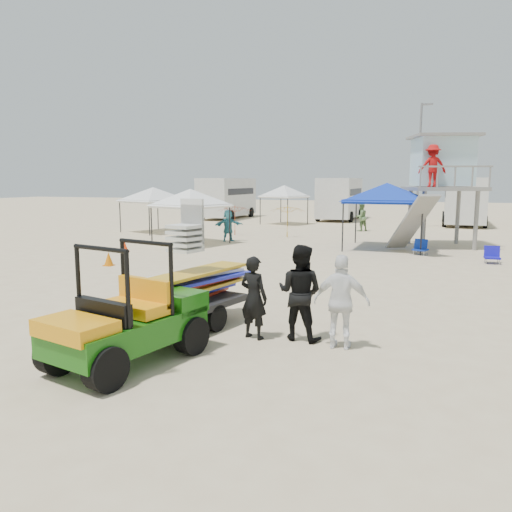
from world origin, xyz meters
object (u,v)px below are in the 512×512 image
(lifeguard_tower, at_px, (442,166))
(canopy_blue, at_px, (387,186))
(surf_trailer, at_px, (191,282))
(man_left, at_px, (254,298))
(utility_cart, at_px, (124,310))

(lifeguard_tower, height_order, canopy_blue, lifeguard_tower)
(surf_trailer, bearing_deg, man_left, -11.18)
(lifeguard_tower, bearing_deg, utility_cart, -104.84)
(surf_trailer, xyz_separation_m, canopy_blue, (2.52, 13.96, 1.85))
(surf_trailer, bearing_deg, canopy_blue, 79.75)
(man_left, bearing_deg, canopy_blue, -79.26)
(utility_cart, distance_m, canopy_blue, 16.60)
(man_left, bearing_deg, lifeguard_tower, -86.73)
(man_left, distance_m, lifeguard_tower, 16.56)
(man_left, relative_size, lifeguard_tower, 0.32)
(utility_cart, relative_size, surf_trailer, 1.02)
(utility_cart, height_order, lifeguard_tower, lifeguard_tower)
(man_left, bearing_deg, surf_trailer, 3.59)
(utility_cart, bearing_deg, canopy_blue, 81.18)
(utility_cart, distance_m, lifeguard_tower, 18.84)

